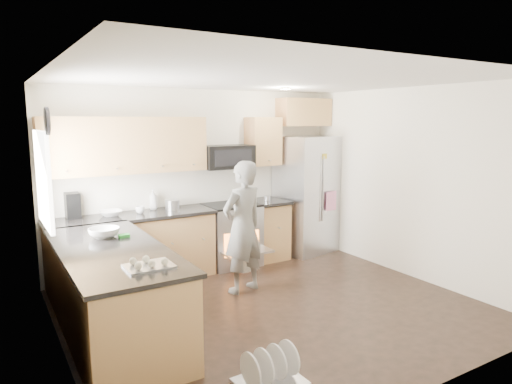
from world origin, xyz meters
TOP-DOWN VIEW (x-y plane):
  - ground at (0.00, 0.00)m, footprint 4.50×4.50m
  - room_shell at (-0.04, 0.02)m, footprint 4.54×4.04m
  - back_cabinet_run at (-0.58, 1.75)m, footprint 4.45×0.64m
  - peninsula at (-1.75, 0.25)m, footprint 0.96×2.36m
  - stove_range at (0.35, 1.69)m, footprint 0.76×0.97m
  - refrigerator at (1.77, 1.70)m, footprint 1.04×0.87m
  - person at (-0.03, 0.66)m, footprint 0.68×0.52m
  - dish_rack at (-0.88, -1.27)m, footprint 0.54×0.44m

SIDE VIEW (x-z plane):
  - ground at x=0.00m, z-range 0.00..0.00m
  - dish_rack at x=-0.88m, z-range -0.08..0.25m
  - peninsula at x=-1.75m, z-range -0.05..0.98m
  - stove_range at x=0.35m, z-range -0.22..1.57m
  - person at x=-0.03m, z-range 0.00..1.67m
  - refrigerator at x=1.77m, z-range 0.00..1.90m
  - back_cabinet_run at x=-0.58m, z-range -0.29..2.21m
  - room_shell at x=-0.04m, z-range 0.36..2.98m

